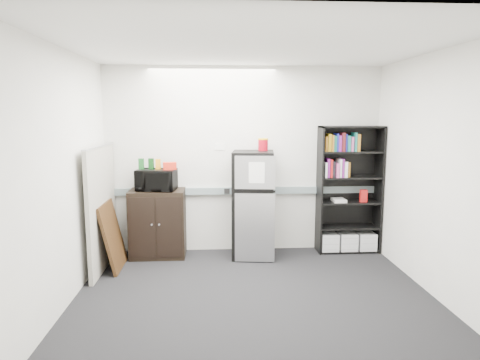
{
  "coord_description": "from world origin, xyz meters",
  "views": [
    {
      "loc": [
        -0.44,
        -4.47,
        2.01
      ],
      "look_at": [
        -0.11,
        0.9,
        1.19
      ],
      "focal_mm": 32.0,
      "sensor_mm": 36.0,
      "label": 1
    }
  ],
  "objects": [
    {
      "name": "snack_box_a",
      "position": [
        -1.45,
        1.52,
        1.33
      ],
      "size": [
        0.07,
        0.05,
        0.15
      ],
      "primitive_type": "cube",
      "rotation": [
        0.0,
        0.0,
        -0.07
      ],
      "color": "#17521F",
      "rests_on": "microwave"
    },
    {
      "name": "snack_box_b",
      "position": [
        -1.31,
        1.52,
        1.33
      ],
      "size": [
        0.07,
        0.06,
        0.15
      ],
      "primitive_type": "cube",
      "rotation": [
        0.0,
        0.0,
        -0.09
      ],
      "color": "#0D3A10",
      "rests_on": "microwave"
    },
    {
      "name": "cabinet",
      "position": [
        -1.24,
        1.5,
        0.48
      ],
      "size": [
        0.77,
        0.51,
        0.96
      ],
      "color": "black",
      "rests_on": "floor"
    },
    {
      "name": "coffee_can",
      "position": [
        0.26,
        1.55,
        1.6
      ],
      "size": [
        0.14,
        0.14,
        0.19
      ],
      "color": "#9B0716",
      "rests_on": "refrigerator"
    },
    {
      "name": "wall_back",
      "position": [
        0.0,
        1.75,
        1.35
      ],
      "size": [
        4.0,
        0.02,
        2.7
      ],
      "primitive_type": "cube",
      "color": "silver",
      "rests_on": "floor"
    },
    {
      "name": "ceiling",
      "position": [
        0.0,
        0.0,
        2.7
      ],
      "size": [
        4.0,
        3.5,
        0.02
      ],
      "primitive_type": "cube",
      "color": "white",
      "rests_on": "wall_back"
    },
    {
      "name": "microwave",
      "position": [
        -1.24,
        1.48,
        1.11
      ],
      "size": [
        0.57,
        0.43,
        0.29
      ],
      "primitive_type": "imported",
      "rotation": [
        0.0,
        0.0,
        -0.13
      ],
      "color": "black",
      "rests_on": "cabinet"
    },
    {
      "name": "snack_bag",
      "position": [
        -1.05,
        1.47,
        1.31
      ],
      "size": [
        0.19,
        0.13,
        0.1
      ],
      "primitive_type": "cube",
      "rotation": [
        0.0,
        0.0,
        0.17
      ],
      "color": "red",
      "rests_on": "microwave"
    },
    {
      "name": "wall_note",
      "position": [
        -0.35,
        1.74,
        1.55
      ],
      "size": [
        0.14,
        0.0,
        0.1
      ],
      "primitive_type": "cube",
      "color": "white",
      "rests_on": "wall_back"
    },
    {
      "name": "wall_right",
      "position": [
        2.0,
        0.0,
        1.35
      ],
      "size": [
        0.02,
        3.5,
        2.7
      ],
      "primitive_type": "cube",
      "color": "silver",
      "rests_on": "floor"
    },
    {
      "name": "framed_poster",
      "position": [
        -1.77,
        1.05,
        0.44
      ],
      "size": [
        0.23,
        0.69,
        0.88
      ],
      "rotation": [
        0.0,
        -0.22,
        0.0
      ],
      "color": "#321F0D",
      "rests_on": "floor"
    },
    {
      "name": "floor",
      "position": [
        0.0,
        0.0,
        0.0
      ],
      "size": [
        4.0,
        4.0,
        0.0
      ],
      "primitive_type": "plane",
      "color": "black",
      "rests_on": "ground"
    },
    {
      "name": "wall_left",
      "position": [
        -2.0,
        0.0,
        1.35
      ],
      "size": [
        0.02,
        3.5,
        2.7
      ],
      "primitive_type": "cube",
      "color": "silver",
      "rests_on": "floor"
    },
    {
      "name": "cubicle_partition",
      "position": [
        -1.9,
        1.08,
        0.81
      ],
      "size": [
        0.06,
        1.3,
        1.62
      ],
      "color": "gray",
      "rests_on": "floor"
    },
    {
      "name": "refrigerator",
      "position": [
        0.11,
        1.42,
        0.75
      ],
      "size": [
        0.63,
        0.65,
        1.51
      ],
      "rotation": [
        0.0,
        0.0,
        -0.12
      ],
      "color": "black",
      "rests_on": "floor"
    },
    {
      "name": "electrical_raceway",
      "position": [
        0.0,
        1.72,
        0.9
      ],
      "size": [
        3.92,
        0.05,
        0.1
      ],
      "primitive_type": "cube",
      "color": "gray",
      "rests_on": "wall_back"
    },
    {
      "name": "bookshelf",
      "position": [
        1.53,
        1.57,
        0.91
      ],
      "size": [
        0.9,
        0.34,
        1.85
      ],
      "color": "black",
      "rests_on": "floor"
    },
    {
      "name": "snack_box_c",
      "position": [
        -1.22,
        1.52,
        1.33
      ],
      "size": [
        0.07,
        0.05,
        0.14
      ],
      "primitive_type": "cube",
      "rotation": [
        0.0,
        0.0,
        0.06
      ],
      "color": "orange",
      "rests_on": "microwave"
    }
  ]
}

